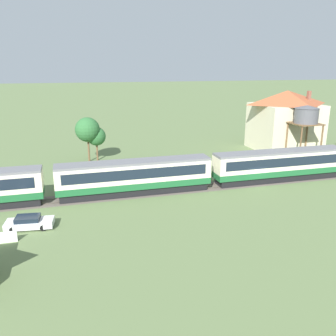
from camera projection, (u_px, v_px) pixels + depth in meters
The scene contains 8 objects.
ground_plane at pixel (255, 185), 47.07m from camera, with size 600.00×600.00×0.00m, color #607547.
passenger_train at pixel (213, 169), 45.84m from camera, with size 79.00×2.87×4.18m.
railway_track at pixel (281, 180), 49.09m from camera, with size 131.22×3.60×0.04m.
station_house_terracotta_roof at pixel (285, 120), 65.43m from camera, with size 11.72×10.74×10.87m.
water_tower at pixel (306, 116), 58.05m from camera, with size 4.40×4.40×9.00m.
parked_car_white at pixel (29, 222), 34.37m from camera, with size 4.64×2.35×1.25m.
yard_tree_0 at pixel (87, 130), 56.95m from camera, with size 3.94×3.94×7.27m.
yard_tree_1 at pixel (96, 136), 57.96m from camera, with size 3.05×3.05×5.59m.
Camera 1 is at (-23.13, -39.85, 15.24)m, focal length 38.00 mm.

